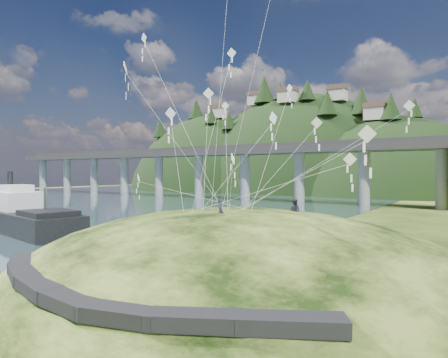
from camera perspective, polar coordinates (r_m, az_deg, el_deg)
The scene contains 10 objects.
ground at distance 32.10m, azimuth -12.27°, elevation -12.68°, with size 320.00×320.00×0.00m, color black.
water at distance 107.92m, azimuth -27.58°, elevation -3.14°, with size 240.00×240.00×0.00m, color #314F5A.
grass_hill at distance 29.17m, azimuth 2.28°, elevation -17.14°, with size 36.00×32.00×13.00m.
footpath at distance 19.92m, azimuth -17.74°, elevation -15.06°, with size 22.29×5.84×0.83m.
bridge at distance 103.97m, azimuth 5.65°, elevation 2.17°, with size 160.00×11.00×15.00m.
far_ridge at distance 158.97m, azimuth 9.04°, elevation -4.43°, with size 153.00×70.00×94.50m.
work_barge at distance 56.97m, azimuth -26.62°, elevation -4.80°, with size 22.74×9.82×7.71m.
wooden_dock at distance 40.70m, azimuth -10.33°, elevation -9.08°, with size 14.93×6.14×1.06m.
kite_flyers at distance 27.54m, azimuth 6.59°, elevation -2.84°, with size 4.01×5.35×1.89m.
kite_swarm at distance 27.83m, azimuth 3.23°, elevation 13.01°, with size 20.67×15.06×19.22m.
Camera 1 is at (22.45, -21.65, 7.58)m, focal length 32.00 mm.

